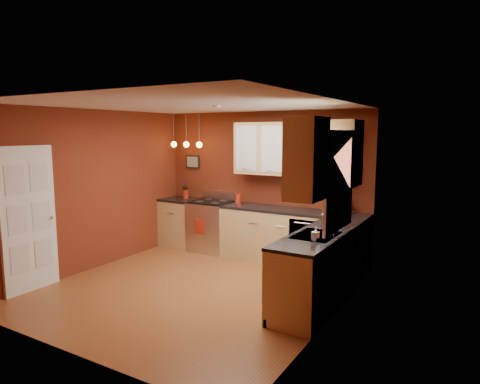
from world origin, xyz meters
The scene contains 27 objects.
floor centered at (0.00, 0.00, 0.00)m, with size 4.20×4.20×0.00m, color #99502C.
ceiling centered at (0.00, 0.00, 2.60)m, with size 4.00×4.20×0.02m, color beige.
wall_back centered at (0.00, 2.10, 1.30)m, with size 4.00×0.02×2.60m, color maroon.
wall_front centered at (0.00, -2.10, 1.30)m, with size 4.00×0.02×2.60m, color maroon.
wall_left centered at (-2.00, 0.00, 1.30)m, with size 0.02×4.20×2.60m, color maroon.
wall_right centered at (2.00, 0.00, 1.30)m, with size 0.02×4.20×2.60m, color maroon.
base_cabinets_back_left centered at (-1.65, 1.80, 0.45)m, with size 0.70×0.60×0.90m, color tan.
base_cabinets_back_right centered at (0.73, 1.80, 0.45)m, with size 2.54×0.60×0.90m, color tan.
base_cabinets_right centered at (1.70, 0.45, 0.45)m, with size 0.60×2.10×0.90m, color tan.
counter_back_left centered at (-1.65, 1.80, 0.92)m, with size 0.70×0.62×0.04m, color black.
counter_back_right centered at (0.73, 1.80, 0.92)m, with size 2.54×0.62×0.04m, color black.
counter_right centered at (1.70, 0.45, 0.92)m, with size 0.62×2.10×0.04m, color black.
gas_range centered at (-0.92, 1.80, 0.48)m, with size 0.76×0.64×1.11m.
dishwasher_front centered at (1.10, 1.51, 0.45)m, with size 0.60×0.02×0.80m, color silver.
sink centered at (1.70, 0.30, 0.92)m, with size 0.50×0.70×0.33m.
window centered at (1.97, 0.30, 1.69)m, with size 0.06×1.02×1.22m.
door_left_wall centered at (-1.97, -1.20, 1.03)m, with size 0.12×0.82×2.05m.
upper_cabinets_back centered at (0.60, 1.93, 1.95)m, with size 2.00×0.35×0.90m, color tan.
upper_cabinets_right centered at (1.82, 0.32, 1.95)m, with size 0.35×1.95×0.90m, color tan.
wall_picture centered at (-1.55, 2.08, 1.65)m, with size 0.32×0.03×0.26m, color black.
pendant_lights centered at (-1.45, 1.75, 2.01)m, with size 0.71×0.11×0.66m.
red_canister centered at (-0.39, 1.89, 1.03)m, with size 0.12×0.12×0.18m.
red_vase centered at (-1.57, 1.85, 1.03)m, with size 0.11×0.11×0.17m, color #9D2010.
flowers centered at (-1.57, 1.85, 1.19)m, with size 0.10×0.10×0.19m, color #9D2010.
coffee_maker centered at (1.52, 1.93, 1.06)m, with size 0.19×0.19×0.26m.
soap_pump centered at (1.80, 0.00, 1.02)m, with size 0.08×0.08×0.17m, color silver.
dish_towel centered at (-0.96, 1.47, 0.52)m, with size 0.21×0.01×0.29m, color #9D2010.
Camera 1 is at (3.55, -4.75, 2.24)m, focal length 32.00 mm.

